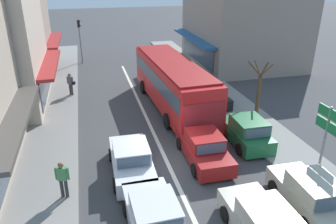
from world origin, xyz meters
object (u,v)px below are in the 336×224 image
object	(u,v)px
parked_sedan_kerb_rear	(185,72)
pedestrian_browsing_midblock	(63,178)
sedan_queue_gap_filler	(204,148)
directional_road_sign	(328,127)
traffic_light_downstreet	(80,34)
sedan_adjacent_lane_trail	(131,160)
city_bus	(173,81)
street_tree_right	(259,92)
parked_hatchback_kerb_front	(310,195)
parked_hatchback_kerb_second	(246,132)
sedan_behind_bus_mid	(155,220)
pedestrian_with_handbag_near	(70,83)
parked_sedan_kerb_third	(209,94)

from	to	relation	value
parked_sedan_kerb_rear	pedestrian_browsing_midblock	bearing A→B (deg)	-123.89
sedan_queue_gap_filler	directional_road_sign	distance (m)	5.55
traffic_light_downstreet	directional_road_sign	world-z (taller)	traffic_light_downstreet
sedan_adjacent_lane_trail	directional_road_sign	size ratio (longest dim) A/B	1.18
sedan_queue_gap_filler	parked_sedan_kerb_rear	distance (m)	12.82
city_bus	traffic_light_downstreet	distance (m)	14.47
parked_sedan_kerb_rear	street_tree_right	bearing A→B (deg)	-77.95
parked_sedan_kerb_rear	directional_road_sign	bearing A→B (deg)	-85.13
parked_hatchback_kerb_front	parked_sedan_kerb_rear	xyz separation A→B (m)	(0.21, 16.97, -0.05)
sedan_queue_gap_filler	directional_road_sign	bearing A→B (deg)	-35.21
sedan_queue_gap_filler	parked_hatchback_kerb_second	xyz separation A→B (m)	(2.76, 0.97, 0.05)
city_bus	pedestrian_browsing_midblock	xyz separation A→B (m)	(-6.74, -8.26, -0.81)
traffic_light_downstreet	directional_road_sign	size ratio (longest dim) A/B	1.17
sedan_behind_bus_mid	directional_road_sign	size ratio (longest dim) A/B	1.18
sedan_adjacent_lane_trail	street_tree_right	xyz separation A→B (m)	(8.37, 3.90, 1.17)
parked_hatchback_kerb_front	street_tree_right	xyz separation A→B (m)	(2.10, 8.12, 1.12)
traffic_light_downstreet	street_tree_right	bearing A→B (deg)	-57.87
sedan_adjacent_lane_trail	parked_hatchback_kerb_second	size ratio (longest dim) A/B	1.13
sedan_queue_gap_filler	street_tree_right	world-z (taller)	street_tree_right
pedestrian_with_handbag_near	city_bus	bearing A→B (deg)	-30.11
parked_hatchback_kerb_second	parked_sedan_kerb_third	world-z (taller)	parked_hatchback_kerb_second
parked_sedan_kerb_third	pedestrian_with_handbag_near	world-z (taller)	pedestrian_with_handbag_near
traffic_light_downstreet	pedestrian_with_handbag_near	bearing A→B (deg)	-95.49
city_bus	street_tree_right	size ratio (longest dim) A/B	2.83
pedestrian_with_handbag_near	pedestrian_browsing_midblock	xyz separation A→B (m)	(-0.10, -12.11, -0.00)
traffic_light_downstreet	street_tree_right	world-z (taller)	traffic_light_downstreet
parked_sedan_kerb_rear	pedestrian_browsing_midblock	size ratio (longest dim) A/B	2.61
parked_hatchback_kerb_second	sedan_behind_bus_mid	bearing A→B (deg)	-139.31
directional_road_sign	sedan_adjacent_lane_trail	bearing A→B (deg)	160.76
parked_sedan_kerb_third	pedestrian_browsing_midblock	bearing A→B (deg)	-138.18
parked_hatchback_kerb_second	street_tree_right	world-z (taller)	street_tree_right
city_bus	pedestrian_browsing_midblock	distance (m)	10.69
sedan_behind_bus_mid	pedestrian_browsing_midblock	bearing A→B (deg)	138.37
traffic_light_downstreet	parked_sedan_kerb_rear	bearing A→B (deg)	-41.87
traffic_light_downstreet	pedestrian_with_handbag_near	distance (m)	9.62
city_bus	directional_road_sign	size ratio (longest dim) A/B	3.04
traffic_light_downstreet	street_tree_right	xyz separation A→B (m)	(10.28, -16.37, -1.03)
sedan_queue_gap_filler	parked_sedan_kerb_third	xyz separation A→B (m)	(2.87, 6.88, 0.00)
sedan_adjacent_lane_trail	parked_hatchback_kerb_second	world-z (taller)	parked_hatchback_kerb_second
sedan_queue_gap_filler	parked_sedan_kerb_third	size ratio (longest dim) A/B	0.99
parked_hatchback_kerb_front	street_tree_right	bearing A→B (deg)	75.50
parked_hatchback_kerb_second	street_tree_right	bearing A→B (deg)	52.78
sedan_behind_bus_mid	pedestrian_with_handbag_near	world-z (taller)	pedestrian_with_handbag_near
parked_hatchback_kerb_front	parked_hatchback_kerb_second	size ratio (longest dim) A/B	1.00
sedan_adjacent_lane_trail	parked_hatchback_kerb_front	xyz separation A→B (m)	(6.27, -4.23, 0.05)
parked_hatchback_kerb_second	parked_sedan_kerb_rear	bearing A→B (deg)	89.32
sedan_behind_bus_mid	parked_sedan_kerb_rear	bearing A→B (deg)	69.55
sedan_queue_gap_filler	parked_hatchback_kerb_second	size ratio (longest dim) A/B	1.13
parked_sedan_kerb_third	traffic_light_downstreet	distance (m)	15.72
sedan_adjacent_lane_trail	street_tree_right	world-z (taller)	street_tree_right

